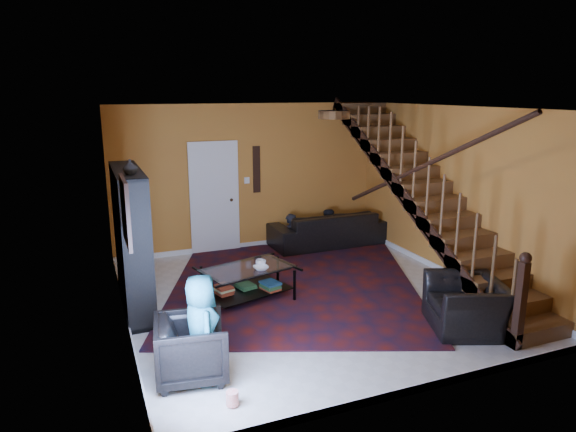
# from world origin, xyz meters

# --- Properties ---
(floor) EXTENTS (5.50, 5.50, 0.00)m
(floor) POSITION_xyz_m (0.00, 0.00, 0.00)
(floor) COLOR beige
(floor) RESTS_ON ground
(room) EXTENTS (5.50, 5.50, 5.50)m
(room) POSITION_xyz_m (-1.33, 1.33, 0.05)
(room) COLOR #BD792A
(room) RESTS_ON ground
(staircase) EXTENTS (0.95, 5.02, 3.18)m
(staircase) POSITION_xyz_m (2.12, -0.00, 1.40)
(staircase) COLOR brown
(staircase) RESTS_ON floor
(bookshelf) EXTENTS (0.35, 1.80, 2.00)m
(bookshelf) POSITION_xyz_m (-2.40, 0.60, 0.96)
(bookshelf) COLOR black
(bookshelf) RESTS_ON floor
(door) EXTENTS (0.82, 0.05, 2.05)m
(door) POSITION_xyz_m (-0.70, 2.73, 1.02)
(door) COLOR silver
(door) RESTS_ON floor
(framed_picture) EXTENTS (0.04, 0.74, 0.74)m
(framed_picture) POSITION_xyz_m (-2.57, -0.90, 1.75)
(framed_picture) COLOR maroon
(framed_picture) RESTS_ON room
(wall_hanging) EXTENTS (0.14, 0.03, 0.90)m
(wall_hanging) POSITION_xyz_m (0.15, 2.73, 1.55)
(wall_hanging) COLOR black
(wall_hanging) RESTS_ON room
(ceiling_fixture) EXTENTS (0.40, 0.40, 0.10)m
(ceiling_fixture) POSITION_xyz_m (0.00, -0.80, 2.74)
(ceiling_fixture) COLOR #3F2814
(ceiling_fixture) RESTS_ON room
(rug) EXTENTS (5.09, 5.39, 0.02)m
(rug) POSITION_xyz_m (0.01, 0.51, 0.01)
(rug) COLOR #440F0C
(rug) RESTS_ON floor
(sofa) EXTENTS (2.33, 0.94, 0.68)m
(sofa) POSITION_xyz_m (1.50, 2.30, 0.34)
(sofa) COLOR black
(sofa) RESTS_ON floor
(armchair_left) EXTENTS (0.85, 0.84, 0.69)m
(armchair_left) POSITION_xyz_m (-2.05, -1.58, 0.34)
(armchair_left) COLOR black
(armchair_left) RESTS_ON floor
(armchair_right) EXTENTS (1.19, 1.26, 0.66)m
(armchair_right) POSITION_xyz_m (1.50, -1.74, 0.33)
(armchair_right) COLOR black
(armchair_right) RESTS_ON floor
(person_adult_a) EXTENTS (0.45, 0.33, 1.16)m
(person_adult_a) POSITION_xyz_m (0.69, 2.35, 0.13)
(person_adult_a) COLOR black
(person_adult_a) RESTS_ON sofa
(person_adult_b) EXTENTS (0.61, 0.50, 1.18)m
(person_adult_b) POSITION_xyz_m (1.50, 2.35, 0.14)
(person_adult_b) COLOR black
(person_adult_b) RESTS_ON sofa
(person_child) EXTENTS (0.43, 0.61, 1.19)m
(person_child) POSITION_xyz_m (-1.95, -1.66, 0.60)
(person_child) COLOR #1B6169
(person_child) RESTS_ON armchair_left
(coffee_table) EXTENTS (1.44, 1.07, 0.49)m
(coffee_table) POSITION_xyz_m (-0.84, 0.27, 0.29)
(coffee_table) COLOR black
(coffee_table) RESTS_ON floor
(cup_a) EXTENTS (0.15, 0.15, 0.11)m
(cup_a) POSITION_xyz_m (-0.64, 0.25, 0.54)
(cup_a) COLOR #999999
(cup_a) RESTS_ON coffee_table
(cup_b) EXTENTS (0.13, 0.13, 0.10)m
(cup_b) POSITION_xyz_m (-0.61, 0.23, 0.54)
(cup_b) COLOR #999999
(cup_b) RESTS_ON coffee_table
(bowl) EXTENTS (0.23, 0.23, 0.05)m
(bowl) POSITION_xyz_m (-0.68, 0.10, 0.52)
(bowl) COLOR #999999
(bowl) RESTS_ON coffee_table
(vase) EXTENTS (0.18, 0.18, 0.19)m
(vase) POSITION_xyz_m (-2.41, 0.10, 2.10)
(vase) COLOR #999999
(vase) RESTS_ON bookshelf
(popcorn_bucket) EXTENTS (0.16, 0.16, 0.14)m
(popcorn_bucket) POSITION_xyz_m (-1.80, -2.25, 0.09)
(popcorn_bucket) COLOR red
(popcorn_bucket) RESTS_ON rug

